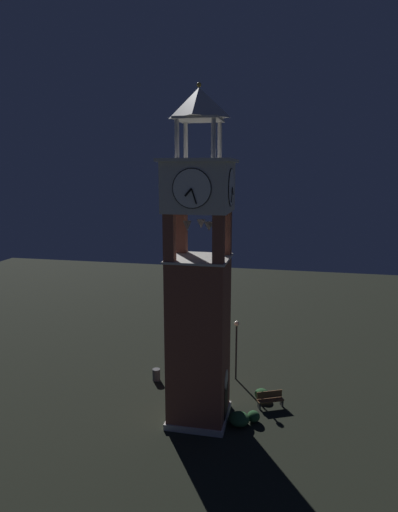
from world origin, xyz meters
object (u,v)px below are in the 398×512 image
Objects in this scene: clock_tower at (199,292)px; lamp_post at (236,340)px; park_bench at (270,399)px; trash_bin at (156,375)px.

lamp_post is (5.22, -1.46, -4.64)m from clock_tower.
park_bench is 7.95m from trash_bin.
park_bench is 0.39× the size of lamp_post.
park_bench is at bearing -103.29° from trash_bin.
trash_bin is (-1.29, 5.26, -2.45)m from lamp_post.
trash_bin is at bearing 103.82° from lamp_post.
clock_tower is 8.31m from park_bench.
clock_tower is 4.40× the size of lamp_post.
clock_tower is at bearing -135.88° from trash_bin.
trash_bin is (1.83, 7.73, -0.08)m from park_bench.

